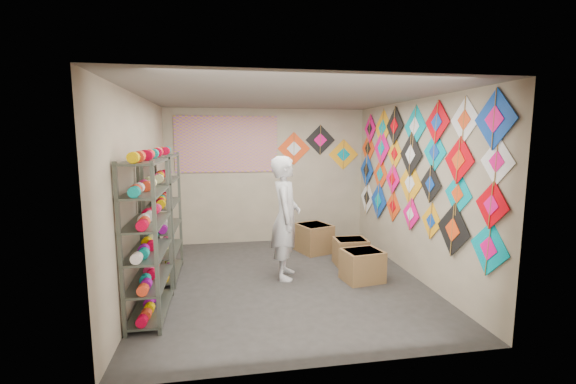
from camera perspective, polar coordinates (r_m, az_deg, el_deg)
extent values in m
plane|color=#2C2926|center=(5.96, -0.48, -12.91)|extent=(4.50, 4.50, 0.00)
plane|color=tan|center=(7.83, -3.11, 2.34)|extent=(4.00, 0.00, 4.00)
plane|color=tan|center=(3.45, 5.48, -5.15)|extent=(4.00, 0.00, 4.00)
plane|color=tan|center=(5.66, -20.92, -0.43)|extent=(0.00, 4.50, 4.50)
plane|color=tan|center=(6.25, 17.92, 0.48)|extent=(0.00, 4.50, 4.50)
plane|color=#6C655B|center=(5.59, -0.51, 13.89)|extent=(4.50, 4.50, 0.00)
cube|color=#4C5147|center=(4.88, -20.06, -6.50)|extent=(0.40, 1.10, 1.90)
cube|color=#4C5147|center=(6.13, -17.89, -3.46)|extent=(0.40, 1.10, 1.90)
cylinder|color=#F42B70|center=(4.40, -21.24, -6.86)|extent=(0.12, 0.10, 0.12)
cylinder|color=#EE3C1C|center=(4.58, -20.76, -6.25)|extent=(0.12, 0.10, 0.12)
cylinder|color=#F6BD00|center=(4.76, -20.32, -5.68)|extent=(0.12, 0.10, 0.12)
cylinder|color=silver|center=(4.94, -19.91, -5.16)|extent=(0.12, 0.10, 0.12)
cylinder|color=red|center=(5.13, -19.54, -4.67)|extent=(0.12, 0.10, 0.12)
cylinder|color=#8F0C8F|center=(5.31, -19.19, -4.22)|extent=(0.12, 0.10, 0.12)
cylinder|color=#DBDA8A|center=(5.64, -18.62, -3.49)|extent=(0.12, 0.10, 0.12)
cylinder|color=#0A918B|center=(5.83, -18.33, -3.11)|extent=(0.12, 0.10, 0.12)
cylinder|color=#F42B70|center=(6.01, -18.06, -2.76)|extent=(0.12, 0.10, 0.12)
cylinder|color=#EE3C1C|center=(6.20, -17.81, -2.43)|extent=(0.12, 0.10, 0.12)
cylinder|color=#F6BD00|center=(6.39, -17.57, -2.11)|extent=(0.12, 0.10, 0.12)
cylinder|color=silver|center=(6.58, -17.34, -1.82)|extent=(0.12, 0.10, 0.12)
cube|color=#009AAB|center=(4.82, 27.64, -7.39)|extent=(0.04, 0.63, 0.63)
cube|color=black|center=(5.31, 23.26, -5.16)|extent=(0.02, 0.69, 0.69)
cube|color=#F5A517|center=(5.78, 20.46, -4.05)|extent=(0.02, 0.52, 0.52)
cube|color=#FA0A7D|center=(6.26, 17.72, -3.14)|extent=(0.02, 0.51, 0.51)
cube|color=#F84613|center=(6.85, 15.31, -2.05)|extent=(0.01, 0.54, 0.54)
cube|color=#0E40AD|center=(7.38, 13.24, -1.25)|extent=(0.03, 0.69, 0.69)
cube|color=white|center=(7.96, 11.64, -0.81)|extent=(0.04, 0.68, 0.68)
cube|color=red|center=(4.70, 27.95, -1.73)|extent=(0.03, 0.53, 0.53)
cube|color=#009AAB|center=(5.22, 23.88, -0.25)|extent=(0.02, 0.56, 0.56)
cube|color=black|center=(5.72, 20.36, 1.10)|extent=(0.01, 0.54, 0.54)
cube|color=#F5A517|center=(6.28, 17.65, 1.27)|extent=(0.02, 0.72, 0.72)
cube|color=#FA0A7D|center=(6.80, 15.23, 1.88)|extent=(0.02, 0.52, 0.52)
cube|color=#F84613|center=(7.32, 13.52, 2.58)|extent=(0.03, 0.64, 0.64)
cube|color=#0E40AD|center=(7.91, 11.57, 3.21)|extent=(0.02, 0.68, 0.68)
cube|color=white|center=(4.65, 28.58, 3.99)|extent=(0.01, 0.53, 0.53)
cube|color=red|center=(5.16, 23.99, 4.35)|extent=(0.03, 0.60, 0.60)
cube|color=#009AAB|center=(5.67, 20.90, 5.57)|extent=(0.01, 0.57, 0.57)
cube|color=black|center=(6.23, 17.73, 5.32)|extent=(0.01, 0.70, 0.70)
cube|color=#F5A517|center=(6.77, 15.54, 5.48)|extent=(0.01, 0.55, 0.55)
cube|color=#FA0A7D|center=(7.23, 13.69, 6.36)|extent=(0.03, 0.66, 0.66)
cube|color=#F84613|center=(7.88, 11.80, 6.33)|extent=(0.03, 0.65, 0.65)
cube|color=#0E40AD|center=(4.68, 28.32, 9.48)|extent=(0.01, 0.66, 0.66)
cube|color=white|center=(5.14, 24.71, 9.68)|extent=(0.02, 0.57, 0.57)
cube|color=red|center=(5.62, 21.22, 9.63)|extent=(0.03, 0.59, 0.59)
cube|color=#009AAB|center=(6.18, 18.29, 9.21)|extent=(0.04, 0.66, 0.66)
cube|color=black|center=(6.77, 15.52, 9.44)|extent=(0.02, 0.64, 0.64)
cube|color=#F5A517|center=(7.25, 13.87, 9.22)|extent=(0.04, 0.70, 0.70)
cube|color=#FA0A7D|center=(7.78, 12.05, 9.16)|extent=(0.01, 0.56, 0.56)
cube|color=#F84613|center=(7.86, 0.88, 6.46)|extent=(0.67, 0.02, 0.67)
cube|color=black|center=(7.98, 4.80, 7.69)|extent=(0.62, 0.02, 0.62)
cube|color=#F5A517|center=(8.13, 8.21, 5.51)|extent=(0.64, 0.02, 0.64)
cube|color=#944DA8|center=(7.72, -9.08, 7.00)|extent=(2.00, 0.01, 1.10)
imported|color=silver|center=(5.83, -0.36, -3.82)|extent=(0.86, 0.72, 1.86)
cube|color=brown|center=(5.97, 10.94, -10.65)|extent=(0.62, 0.55, 0.47)
cube|color=brown|center=(6.67, 9.25, -8.71)|extent=(0.55, 0.45, 0.44)
cube|color=brown|center=(7.28, 3.86, -6.82)|extent=(0.71, 0.75, 0.52)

